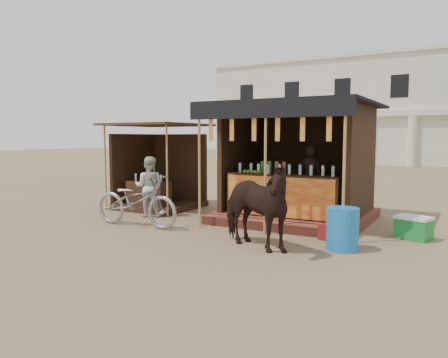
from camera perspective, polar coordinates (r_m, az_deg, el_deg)
ground at (r=8.31m, az=-5.53°, el=-8.49°), size 120.00×120.00×0.00m
main_stall at (r=10.63m, az=9.47°, el=0.11°), size 3.60×3.61×2.78m
secondary_stall at (r=12.61m, az=-8.87°, el=0.16°), size 2.40×2.40×2.38m
cow at (r=7.83m, az=3.81°, el=-3.56°), size 2.01×1.43×1.55m
motorbike at (r=10.01m, az=-11.42°, el=-2.83°), size 2.22×0.85×1.15m
bystander at (r=11.19m, az=-9.75°, el=-0.98°), size 0.91×0.82×1.52m
blue_barrel at (r=8.04m, az=15.23°, el=-6.33°), size 0.65×0.65×0.76m
red_crate at (r=8.83m, az=13.88°, el=-6.75°), size 0.49×0.47×0.31m
cooler at (r=9.40m, az=23.52°, el=-5.84°), size 0.75×0.62×0.46m
background_building at (r=37.18m, az=19.50°, el=8.18°), size 26.00×7.45×8.18m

